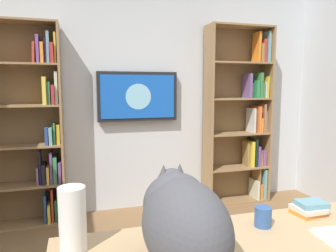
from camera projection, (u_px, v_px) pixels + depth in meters
wall_back at (136, 92)px, 3.58m from camera, size 4.52×0.06×2.70m
bookshelf_left at (243, 118)px, 3.82m from camera, size 0.79×0.28×2.11m
bookshelf_right at (31, 127)px, 3.16m from camera, size 0.78×0.28×2.04m
wall_mounted_tv at (138, 97)px, 3.51m from camera, size 0.89×0.07×0.55m
cat at (182, 219)px, 1.16m from camera, size 0.32×0.61×0.36m
paper_towel_roll at (73, 219)px, 1.28m from camera, size 0.11×0.11×0.27m
coffee_mug at (263, 217)px, 1.51m from camera, size 0.08×0.08×0.10m
desk_book_stack at (309, 208)px, 1.66m from camera, size 0.18×0.14×0.07m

